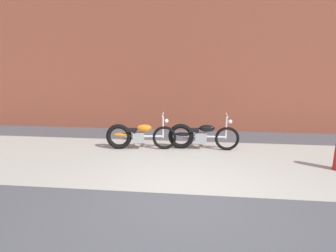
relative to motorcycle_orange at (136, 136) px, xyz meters
The scene contains 5 objects.
ground_plane 3.00m from the motorcycle_orange, 60.54° to the right, with size 80.00×80.00×0.00m, color #47474C.
sidewalk_slab 1.73m from the motorcycle_orange, 29.83° to the right, with size 36.00×3.50×0.01m, color #9E998E.
brick_building_wall 3.64m from the motorcycle_orange, 60.77° to the left, with size 36.00×0.50×4.93m, color brown.
motorcycle_orange is the anchor object (origin of this frame).
motorcycle_black 1.77m from the motorcycle_orange, ahead, with size 2.01×0.58×1.03m.
Camera 1 is at (0.23, -4.64, 2.42)m, focal length 28.73 mm.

